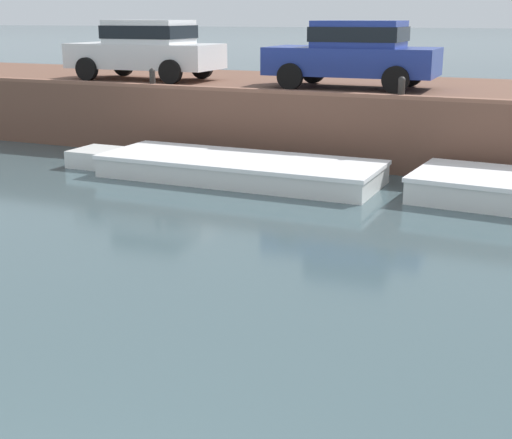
# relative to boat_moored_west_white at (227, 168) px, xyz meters

# --- Properties ---
(ground_plane) EXTENTS (400.00, 400.00, 0.00)m
(ground_plane) POSITION_rel_boat_moored_west_white_xyz_m (3.90, -4.67, -0.23)
(ground_plane) COLOR #3D5156
(far_quay_wall) EXTENTS (60.00, 6.00, 1.58)m
(far_quay_wall) POSITION_rel_boat_moored_west_white_xyz_m (3.90, 4.71, 0.56)
(far_quay_wall) COLOR brown
(far_quay_wall) RESTS_ON ground
(far_wall_coping) EXTENTS (60.00, 0.24, 0.08)m
(far_wall_coping) POSITION_rel_boat_moored_west_white_xyz_m (3.90, 1.83, 1.39)
(far_wall_coping) COLOR brown
(far_wall_coping) RESTS_ON far_quay_wall
(boat_moored_west_white) EXTENTS (6.87, 2.03, 0.45)m
(boat_moored_west_white) POSITION_rel_boat_moored_west_white_xyz_m (0.00, 0.00, 0.00)
(boat_moored_west_white) COLOR white
(boat_moored_west_white) RESTS_ON ground
(car_leftmost_white) EXTENTS (4.08, 1.99, 1.54)m
(car_leftmost_white) POSITION_rel_boat_moored_west_white_xyz_m (-4.16, 3.66, 2.20)
(car_leftmost_white) COLOR white
(car_leftmost_white) RESTS_ON far_quay_wall
(car_left_inner_blue) EXTENTS (4.00, 2.07, 1.54)m
(car_left_inner_blue) POSITION_rel_boat_moored_west_white_xyz_m (1.54, 3.66, 2.20)
(car_left_inner_blue) COLOR #233893
(car_left_inner_blue) RESTS_ON far_quay_wall
(mooring_bollard_west) EXTENTS (0.15, 0.15, 0.45)m
(mooring_bollard_west) POSITION_rel_boat_moored_west_white_xyz_m (-2.95, 1.96, 1.59)
(mooring_bollard_west) COLOR #2D2B28
(mooring_bollard_west) RESTS_ON far_quay_wall
(mooring_bollard_mid) EXTENTS (0.15, 0.15, 0.45)m
(mooring_bollard_mid) POSITION_rel_boat_moored_west_white_xyz_m (3.06, 1.96, 1.59)
(mooring_bollard_mid) COLOR #2D2B28
(mooring_bollard_mid) RESTS_ON far_quay_wall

